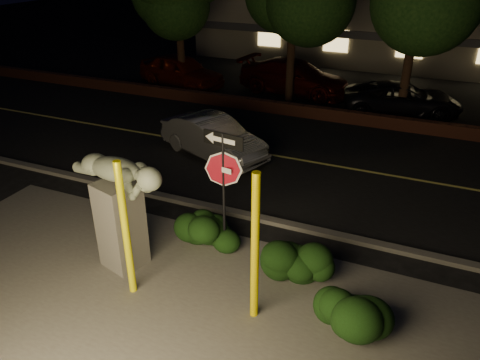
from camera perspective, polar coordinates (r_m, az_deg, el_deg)
name	(u,v)px	position (r m, az deg, el deg)	size (l,w,h in m)	color
ground	(324,131)	(18.56, 10.22, 5.89)	(90.00, 90.00, 0.00)	black
patio	(184,316)	(9.62, -6.87, -16.09)	(14.00, 6.00, 0.02)	#4C4944
road	(302,160)	(15.87, 7.54, 2.39)	(80.00, 8.00, 0.01)	black
lane_marking	(302,160)	(15.86, 7.54, 2.43)	(80.00, 0.12, 0.01)	#D1C353
curb	(257,218)	(12.39, 2.08, -4.61)	(80.00, 0.25, 0.12)	#4C4944
brick_wall	(333,115)	(19.67, 11.22, 7.80)	(40.00, 0.35, 0.50)	#4E2419
parking_lot	(358,86)	(25.11, 14.24, 11.08)	(40.00, 12.00, 0.01)	black
building	(386,23)	(32.48, 17.39, 17.80)	(22.00, 10.20, 4.00)	#726C5B
yellow_pole_left	(126,231)	(9.49, -13.77, -6.01)	(0.15, 0.15, 3.01)	#FFF60A
yellow_pole_right	(255,249)	(8.60, 1.85, -8.47)	(0.16, 0.16, 3.13)	#E7CD00
signpost	(223,170)	(10.25, -2.04, 1.28)	(1.00, 0.19, 2.96)	black
sculpture	(119,199)	(10.22, -14.56, -2.26)	(2.57, 1.30, 2.76)	#4C4944
hedge_center	(215,228)	(11.10, -3.01, -5.92)	(2.01, 0.94, 1.05)	black
hedge_right	(298,255)	(10.24, 7.05, -9.06)	(1.70, 0.91, 1.11)	black
hedge_far_right	(356,310)	(9.09, 13.97, -15.09)	(1.65, 1.03, 1.15)	black
silver_sedan	(213,137)	(15.86, -3.30, 5.20)	(1.43, 4.09, 1.35)	#B0B0B5
parked_car_red	(181,71)	(24.26, -7.21, 13.08)	(1.88, 4.68, 1.59)	#661507
parked_car_darkred	(295,77)	(23.05, 6.71, 12.35)	(2.22, 5.45, 1.58)	#390805
parked_car_dark	(402,99)	(21.07, 19.16, 9.31)	(2.22, 4.82, 1.34)	black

